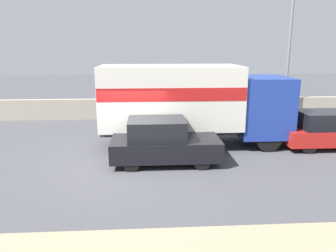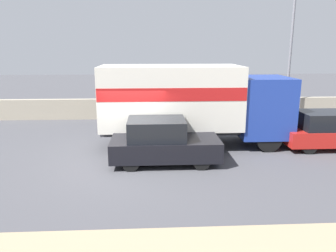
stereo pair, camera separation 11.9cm
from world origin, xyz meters
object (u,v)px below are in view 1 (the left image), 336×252
Objects in this scene: car_sedan_second at (327,130)px; car_hatchback at (163,142)px; box_truck at (190,100)px; street_lamp at (289,47)px.

car_hatchback is at bearing -167.99° from car_sedan_second.
car_sedan_second is (5.62, -0.67, -1.21)m from box_truck.
street_lamp is 1.84× the size of car_hatchback.
car_hatchback is at bearing -137.13° from street_lamp.
car_sedan_second is at bearing 12.01° from car_hatchback.
box_truck is at bearing -142.61° from street_lamp.
street_lamp is 10.43m from car_hatchback.
box_truck is 2.00× the size of car_hatchback.
car_hatchback is (-7.25, -6.73, -3.31)m from street_lamp.
box_truck is 2.00× the size of car_sedan_second.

